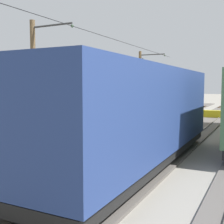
{
  "coord_description": "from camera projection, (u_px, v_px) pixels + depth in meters",
  "views": [
    {
      "loc": [
        -4.26,
        15.44,
        3.22
      ],
      "look_at": [
        4.47,
        -1.92,
        1.51
      ],
      "focal_mm": 47.38,
      "sensor_mm": 36.0,
      "label": 1
    }
  ],
  "objects": [
    {
      "name": "overhead_wire_run",
      "position": [
        79.0,
        28.0,
        15.56
      ],
      "size": [
        2.61,
        36.23,
        0.18
      ],
      "color": "black",
      "rests_on": "ground"
    },
    {
      "name": "vintage_streetcar",
      "position": [
        99.0,
        102.0,
        17.65
      ],
      "size": [
        2.65,
        17.9,
        5.31
      ],
      "color": "orange",
      "rests_on": "ground"
    },
    {
      "name": "track_end_bumper",
      "position": [
        212.0,
        114.0,
        29.47
      ],
      "size": [
        1.8,
        0.6,
        0.8
      ],
      "primitive_type": "cube",
      "color": "#B2A519",
      "rests_on": "ground"
    },
    {
      "name": "track_adjacent_siding",
      "position": [
        171.0,
        144.0,
        16.21
      ],
      "size": [
        2.8,
        80.0,
        0.18
      ],
      "color": "#56514C",
      "rests_on": "ground"
    },
    {
      "name": "catenary_pole_foreground",
      "position": [
        141.0,
        83.0,
        30.61
      ],
      "size": [
        2.82,
        0.28,
        6.79
      ],
      "color": "brown",
      "rests_on": "ground"
    },
    {
      "name": "track_third_siding",
      "position": [
        102.0,
        138.0,
        18.17
      ],
      "size": [
        2.8,
        80.0,
        0.18
      ],
      "color": "#56514C",
      "rests_on": "ground"
    },
    {
      "name": "coach_far_siding",
      "position": [
        138.0,
        113.0,
        11.55
      ],
      "size": [
        2.96,
        12.6,
        3.85
      ],
      "color": "navy",
      "rests_on": "ground"
    },
    {
      "name": "catenary_pole_mid_near",
      "position": [
        35.0,
        80.0,
        16.27
      ],
      "size": [
        2.82,
        0.28,
        6.79
      ],
      "color": "brown",
      "rests_on": "ground"
    },
    {
      "name": "ground_plane",
      "position": [
        170.0,
        146.0,
        15.93
      ],
      "size": [
        220.0,
        220.0,
        0.0
      ],
      "primitive_type": "plane",
      "color": "gray"
    }
  ]
}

